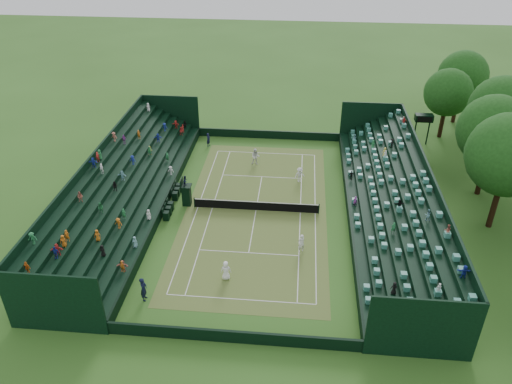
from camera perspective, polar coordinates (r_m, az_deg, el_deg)
ground at (r=46.39m, az=0.00°, el=-2.12°), size 160.00×160.00×0.00m
court_surface at (r=46.39m, az=0.00°, el=-2.11°), size 12.97×26.77×0.01m
perimeter_wall_north at (r=60.05m, az=1.44°, el=6.58°), size 17.17×0.20×1.00m
perimeter_wall_south at (r=33.94m, az=-2.64°, el=-16.18°), size 17.17×0.20×1.00m
perimeter_wall_east at (r=46.22m, az=10.54°, el=-2.11°), size 0.20×31.77×1.00m
perimeter_wall_west at (r=47.55m, az=-10.23°, el=-1.05°), size 0.20×31.77×1.00m
north_grandstand at (r=46.29m, az=15.81°, el=-1.25°), size 6.60×32.00×4.90m
south_grandstand at (r=48.26m, az=-15.14°, el=0.28°), size 6.60×32.00×4.90m
tennis_net at (r=46.10m, az=0.00°, el=-1.57°), size 11.67×0.10×1.06m
scoreboard_tower at (r=60.65m, az=18.62°, el=7.90°), size 2.00×1.00×3.70m
tree_row at (r=53.24m, az=25.95°, el=7.07°), size 11.40×34.66×10.54m
umpire_chair at (r=47.02m, az=-7.98°, el=-0.05°), size 0.98×0.98×3.10m
courtside_chairs at (r=47.62m, az=-9.51°, el=-0.99°), size 0.55×5.52×1.19m
player_near_west at (r=38.29m, az=-3.46°, el=-8.94°), size 0.85×0.60×1.63m
player_near_east at (r=41.00m, az=5.19°, el=-5.85°), size 0.74×0.68×1.70m
player_far_west at (r=53.86m, az=-0.06°, el=4.05°), size 0.92×0.73×1.83m
player_far_east at (r=50.77m, az=5.01°, el=1.98°), size 1.19×0.97×1.60m
line_judge_north at (r=58.31m, az=-5.46°, el=5.98°), size 0.55×0.67×1.59m
line_judge_south at (r=37.31m, az=-12.72°, el=-10.77°), size 0.50×0.73×1.95m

